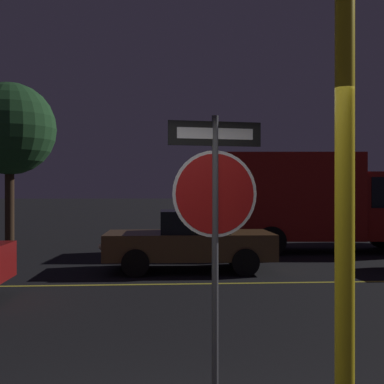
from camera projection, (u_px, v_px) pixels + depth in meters
The scene contains 6 objects.
road_center_stripe at pixel (155, 284), 10.52m from camera, with size 39.56×0.12×0.01m, color gold.
stop_sign at pixel (215, 199), 4.81m from camera, with size 0.85×0.15×2.52m.
yellow_pole_right at pixel (345, 228), 3.41m from camera, with size 0.13×0.13×3.21m, color yellow.
passing_car_3 at pixel (190, 240), 12.39m from camera, with size 3.95×2.09×1.39m.
delivery_truck at pixel (331, 199), 16.28m from camera, with size 6.65×2.83×2.96m.
tree_0 at pixel (10, 129), 18.73m from camera, with size 3.24×3.24×5.65m.
Camera 1 is at (-0.04, -3.34, 1.84)m, focal length 50.00 mm.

